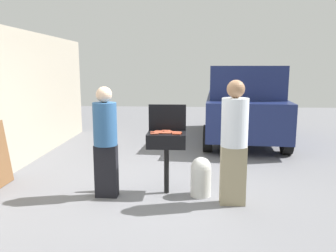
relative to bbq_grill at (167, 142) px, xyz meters
The scene contains 23 objects.
ground_plane 0.84m from the bbq_grill, 147.61° to the left, with size 24.00×24.00×0.00m, color slate.
house_wall_side 3.31m from the bbq_grill, 160.86° to the left, with size 0.24×8.00×2.73m, color #B2A893.
bbq_grill is the anchor object (origin of this frame).
grill_lid_open 0.42m from the bbq_grill, 90.00° to the left, with size 0.60×0.05×0.42m, color black.
hot_dog_0 0.18m from the bbq_grill, 88.22° to the right, with size 0.03×0.03×0.13m, color #C6593D.
hot_dog_1 0.18m from the bbq_grill, 29.83° to the right, with size 0.03×0.03×0.13m, color #B74C33.
hot_dog_2 0.27m from the bbq_grill, 140.90° to the right, with size 0.03×0.03×0.13m, color #C6593D.
hot_dog_3 0.21m from the bbq_grill, behind, with size 0.03×0.03×0.13m, color #AD4228.
hot_dog_4 0.20m from the bbq_grill, 95.55° to the left, with size 0.03×0.03×0.13m, color #C6593D.
hot_dog_5 0.25m from the bbq_grill, 34.75° to the right, with size 0.03×0.03×0.13m, color #AD4228.
hot_dog_6 0.18m from the bbq_grill, 140.22° to the right, with size 0.03×0.03×0.13m, color #C6593D.
hot_dog_7 0.25m from the bbq_grill, behind, with size 0.03×0.03×0.13m, color #B74C33.
hot_dog_8 0.17m from the bbq_grill, 66.44° to the left, with size 0.03×0.03×0.13m, color #C6593D.
hot_dog_9 0.23m from the bbq_grill, ahead, with size 0.03×0.03×0.13m, color #C6593D.
hot_dog_10 0.25m from the bbq_grill, 23.31° to the right, with size 0.03×0.03×0.13m, color #AD4228.
hot_dog_11 0.22m from the bbq_grill, 147.05° to the right, with size 0.03×0.03×0.13m, color #B74C33.
hot_dog_12 0.21m from the bbq_grill, 152.92° to the left, with size 0.03×0.03×0.13m, color #B74C33.
hot_dog_13 0.17m from the bbq_grill, ahead, with size 0.03×0.03×0.13m, color #AD4228.
hot_dog_14 0.27m from the bbq_grill, 43.05° to the right, with size 0.03×0.03×0.13m, color #AD4228.
propane_tank 0.75m from the bbq_grill, ahead, with size 0.32×0.32×0.62m.
person_left 0.94m from the bbq_grill, 167.57° to the right, with size 0.36×0.36×1.70m.
person_right 1.08m from the bbq_grill, 21.35° to the right, with size 0.38×0.38×1.81m.
parked_minivan 4.55m from the bbq_grill, 66.22° to the left, with size 2.32×4.54×2.02m.
Camera 1 is at (0.44, -5.23, 1.98)m, focal length 36.20 mm.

